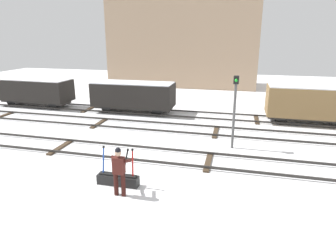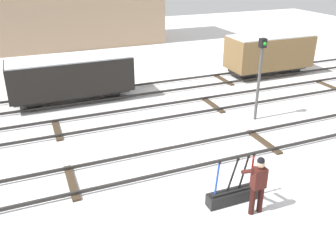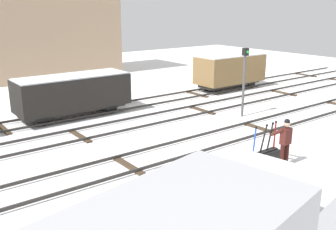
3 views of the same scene
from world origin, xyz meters
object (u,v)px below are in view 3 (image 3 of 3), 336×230
(rail_worker, at_px, (285,139))
(freight_car_back_track, at_px, (73,93))
(freight_car_mid_siding, at_px, (230,69))
(switch_lever_frame, at_px, (263,156))
(signal_post, at_px, (244,75))

(rail_worker, distance_m, freight_car_back_track, 10.76)
(freight_car_mid_siding, distance_m, freight_car_back_track, 11.19)
(switch_lever_frame, bearing_deg, signal_post, 49.56)
(signal_post, bearing_deg, freight_car_mid_siding, 49.59)
(freight_car_mid_siding, xyz_separation_m, freight_car_back_track, (-11.19, -0.00, -0.10))
(signal_post, xyz_separation_m, freight_car_mid_siding, (4.34, 5.09, -0.81))
(signal_post, height_order, freight_car_back_track, signal_post)
(rail_worker, relative_size, freight_car_mid_siding, 0.35)
(rail_worker, relative_size, freight_car_back_track, 0.31)
(freight_car_mid_siding, bearing_deg, switch_lever_frame, -129.92)
(rail_worker, bearing_deg, switch_lever_frame, 118.83)
(signal_post, relative_size, freight_car_back_track, 0.61)
(rail_worker, bearing_deg, signal_post, 55.55)
(freight_car_mid_siding, relative_size, freight_car_back_track, 0.87)
(rail_worker, xyz_separation_m, freight_car_mid_siding, (7.90, 10.24, 0.37))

